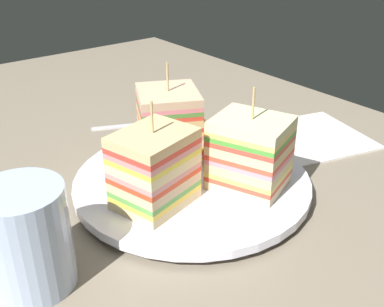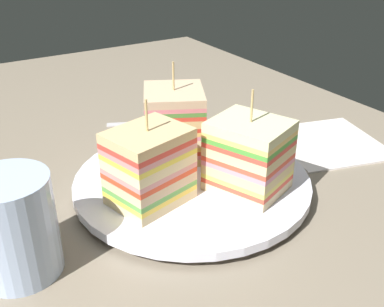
{
  "view_description": "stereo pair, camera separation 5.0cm",
  "coord_description": "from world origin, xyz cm",
  "px_view_note": "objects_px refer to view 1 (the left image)",
  "views": [
    {
      "loc": [
        -35.03,
        27.56,
        27.94
      ],
      "look_at": [
        0.0,
        0.0,
        4.78
      ],
      "focal_mm": 43.01,
      "sensor_mm": 36.0,
      "label": 1
    },
    {
      "loc": [
        -37.9,
        23.44,
        27.94
      ],
      "look_at": [
        0.0,
        0.0,
        4.78
      ],
      "focal_mm": 43.01,
      "sensor_mm": 36.0,
      "label": 2
    }
  ],
  "objects_px": {
    "spoon": "(161,120)",
    "napkin": "(313,136)",
    "sandwich_wedge_1": "(169,124)",
    "sandwich_wedge_0": "(250,153)",
    "sandwich_wedge_2": "(155,169)",
    "plate": "(192,183)",
    "drinking_glass": "(28,245)"
  },
  "relations": [
    {
      "from": "spoon",
      "to": "sandwich_wedge_0",
      "type": "bearing_deg",
      "value": -76.97
    },
    {
      "from": "sandwich_wedge_0",
      "to": "sandwich_wedge_2",
      "type": "relative_size",
      "value": 1.01
    },
    {
      "from": "plate",
      "to": "napkin",
      "type": "height_order",
      "value": "plate"
    },
    {
      "from": "spoon",
      "to": "drinking_glass",
      "type": "bearing_deg",
      "value": -118.64
    },
    {
      "from": "sandwich_wedge_2",
      "to": "spoon",
      "type": "height_order",
      "value": "sandwich_wedge_2"
    },
    {
      "from": "plate",
      "to": "spoon",
      "type": "distance_m",
      "value": 0.2
    },
    {
      "from": "plate",
      "to": "sandwich_wedge_2",
      "type": "xyz_separation_m",
      "value": [
        -0.02,
        0.06,
        0.05
      ]
    },
    {
      "from": "napkin",
      "to": "plate",
      "type": "bearing_deg",
      "value": 91.43
    },
    {
      "from": "plate",
      "to": "drinking_glass",
      "type": "relative_size",
      "value": 2.85
    },
    {
      "from": "drinking_glass",
      "to": "plate",
      "type": "bearing_deg",
      "value": -80.64
    },
    {
      "from": "sandwich_wedge_1",
      "to": "sandwich_wedge_2",
      "type": "xyz_separation_m",
      "value": [
        -0.08,
        0.07,
        -0.0
      ]
    },
    {
      "from": "sandwich_wedge_2",
      "to": "napkin",
      "type": "bearing_deg",
      "value": -10.16
    },
    {
      "from": "sandwich_wedge_2",
      "to": "sandwich_wedge_0",
      "type": "bearing_deg",
      "value": -33.13
    },
    {
      "from": "sandwich_wedge_0",
      "to": "sandwich_wedge_1",
      "type": "bearing_deg",
      "value": -8.87
    },
    {
      "from": "spoon",
      "to": "napkin",
      "type": "xyz_separation_m",
      "value": [
        -0.18,
        -0.14,
        -0.0
      ]
    },
    {
      "from": "sandwich_wedge_2",
      "to": "drinking_glass",
      "type": "height_order",
      "value": "sandwich_wedge_2"
    },
    {
      "from": "napkin",
      "to": "drinking_glass",
      "type": "relative_size",
      "value": 1.47
    },
    {
      "from": "plate",
      "to": "spoon",
      "type": "relative_size",
      "value": 1.96
    },
    {
      "from": "sandwich_wedge_0",
      "to": "drinking_glass",
      "type": "xyz_separation_m",
      "value": [
        0.02,
        0.23,
        -0.02
      ]
    },
    {
      "from": "sandwich_wedge_1",
      "to": "drinking_glass",
      "type": "bearing_deg",
      "value": -39.09
    },
    {
      "from": "sandwich_wedge_0",
      "to": "drinking_glass",
      "type": "distance_m",
      "value": 0.24
    },
    {
      "from": "sandwich_wedge_2",
      "to": "drinking_glass",
      "type": "distance_m",
      "value": 0.14
    },
    {
      "from": "sandwich_wedge_0",
      "to": "spoon",
      "type": "xyz_separation_m",
      "value": [
        0.23,
        -0.04,
        -0.05
      ]
    },
    {
      "from": "sandwich_wedge_2",
      "to": "spoon",
      "type": "bearing_deg",
      "value": 39.34
    },
    {
      "from": "drinking_glass",
      "to": "sandwich_wedge_0",
      "type": "bearing_deg",
      "value": -94.23
    },
    {
      "from": "sandwich_wedge_1",
      "to": "spoon",
      "type": "bearing_deg",
      "value": 176.38
    },
    {
      "from": "plate",
      "to": "sandwich_wedge_1",
      "type": "relative_size",
      "value": 2.29
    },
    {
      "from": "sandwich_wedge_1",
      "to": "drinking_glass",
      "type": "relative_size",
      "value": 1.24
    },
    {
      "from": "sandwich_wedge_1",
      "to": "drinking_glass",
      "type": "height_order",
      "value": "sandwich_wedge_1"
    },
    {
      "from": "plate",
      "to": "napkin",
      "type": "xyz_separation_m",
      "value": [
        0.01,
        -0.22,
        -0.01
      ]
    },
    {
      "from": "sandwich_wedge_1",
      "to": "drinking_glass",
      "type": "distance_m",
      "value": 0.23
    },
    {
      "from": "plate",
      "to": "napkin",
      "type": "distance_m",
      "value": 0.22
    }
  ]
}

